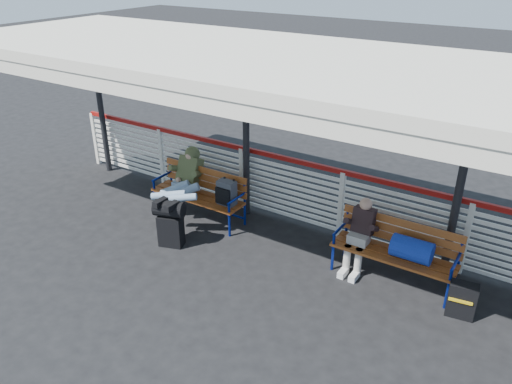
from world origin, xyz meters
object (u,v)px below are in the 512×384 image
Objects in this scene: bench_left at (208,190)px; bench_right at (404,248)px; suitcase_side at (462,300)px; traveler_man at (180,187)px; luggage_stack at (170,221)px; companion_person at (359,235)px.

bench_right is at bearing 0.19° from bench_left.
traveler_man is at bearing 172.30° from suitcase_side.
traveler_man reaches higher than suitcase_side.
luggage_stack is 0.50× the size of traveler_man.
companion_person is at bearing -179.21° from bench_right.
traveler_man reaches higher than bench_left.
traveler_man is (-0.35, 0.69, 0.26)m from luggage_stack.
companion_person is 2.28× the size of suitcase_side.
bench_left is at bearing 46.73° from traveler_man.
luggage_stack is at bearing -89.03° from bench_left.
companion_person reaches higher than bench_right.
suitcase_side is (4.47, -0.30, -0.34)m from bench_left.
companion_person is (-0.67, -0.01, 0.01)m from bench_right.
luggage_stack is at bearing -163.47° from bench_right.
luggage_stack reaches higher than suitcase_side.
traveler_man is 3.22m from companion_person.
traveler_man is at bearing -174.69° from bench_right.
suitcase_side is (0.93, -0.31, -0.34)m from bench_right.
bench_left and bench_right have the same top height.
bench_left is 4.49m from suitcase_side.
bench_right is 1.57× the size of companion_person.
bench_left is 1.57× the size of companion_person.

